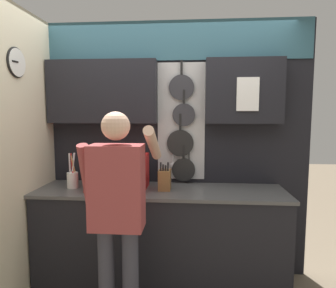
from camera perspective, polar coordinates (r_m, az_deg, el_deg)
name	(u,v)px	position (r m, az deg, el deg)	size (l,w,h in m)	color
ground_plane	(161,285)	(3.17, -1.38, -25.19)	(14.00, 14.00, 0.00)	#756651
base_cabinet_counter	(161,238)	(2.96, -1.41, -17.50)	(2.29, 0.62, 0.94)	black
back_wall_unit	(162,125)	(2.99, -1.10, 3.67)	(2.86, 0.22, 2.53)	black
side_wall	(12,158)	(2.74, -27.52, -2.45)	(0.07, 1.60, 2.53)	beige
microwave	(118,172)	(2.82, -9.52, -5.25)	(0.53, 0.36, 0.32)	red
knife_block	(165,180)	(2.77, -0.64, -6.79)	(0.11, 0.15, 0.26)	brown
utensil_crock	(73,178)	(2.98, -17.71, -6.22)	(0.10, 0.10, 0.33)	white
person	(118,205)	(2.23, -9.59, -11.31)	(0.54, 0.61, 1.65)	#383842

